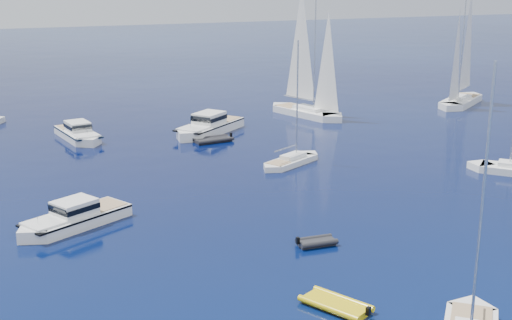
{
  "coord_description": "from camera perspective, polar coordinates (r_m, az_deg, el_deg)",
  "views": [
    {
      "loc": [
        -22.86,
        -25.81,
        17.81
      ],
      "look_at": [
        -2.5,
        26.46,
        2.2
      ],
      "focal_mm": 48.53,
      "sensor_mm": 36.0,
      "label": 1
    }
  ],
  "objects": [
    {
      "name": "tender_grey_near",
      "position": [
        46.57,
        5.01,
        -7.0
      ],
      "size": [
        2.77,
        1.66,
        0.95
      ],
      "primitive_type": null,
      "rotation": [
        0.0,
        0.0,
        4.69
      ],
      "color": "black",
      "rests_on": "ground"
    },
    {
      "name": "motor_cruiser_centre",
      "position": [
        51.27,
        -14.8,
        -5.32
      ],
      "size": [
        9.63,
        7.09,
        2.47
      ],
      "primitive_type": null,
      "rotation": [
        0.0,
        0.0,
        2.08
      ],
      "color": "silver",
      "rests_on": "ground"
    },
    {
      "name": "sailboat_sails_r",
      "position": [
        86.84,
        4.15,
        3.68
      ],
      "size": [
        7.31,
        12.89,
        18.42
      ],
      "primitive_type": null,
      "rotation": [
        0.0,
        0.0,
        3.49
      ],
      "color": "white",
      "rests_on": "ground"
    },
    {
      "name": "sailboat_sails_far",
      "position": [
        97.75,
        16.5,
        4.41
      ],
      "size": [
        12.2,
        10.1,
        18.63
      ],
      "primitive_type": null,
      "rotation": [
        0.0,
        0.0,
        2.2
      ],
      "color": "white",
      "rests_on": "ground"
    },
    {
      "name": "motor_cruiser_horizon",
      "position": [
        76.88,
        -14.37,
        1.66
      ],
      "size": [
        4.64,
        9.79,
        2.47
      ],
      "primitive_type": null,
      "rotation": [
        0.0,
        0.0,
        3.34
      ],
      "color": "white",
      "rests_on": "ground"
    },
    {
      "name": "motor_cruiser_distant",
      "position": [
        77.5,
        -3.96,
        2.23
      ],
      "size": [
        10.87,
        9.79,
        2.95
      ],
      "primitive_type": null,
      "rotation": [
        0.0,
        0.0,
        2.26
      ],
      "color": "white",
      "rests_on": "ground"
    },
    {
      "name": "sailboat_centre",
      "position": [
        65.13,
        2.91,
        -0.34
      ],
      "size": [
        8.12,
        5.8,
        11.93
      ],
      "primitive_type": null,
      "rotation": [
        0.0,
        0.0,
        5.22
      ],
      "color": "white",
      "rests_on": "ground"
    },
    {
      "name": "tender_grey_far",
      "position": [
        73.6,
        -3.57,
        1.52
      ],
      "size": [
        4.58,
        2.85,
        0.95
      ],
      "primitive_type": null,
      "rotation": [
        0.0,
        0.0,
        1.7
      ],
      "color": "black",
      "rests_on": "ground"
    },
    {
      "name": "tender_yellow",
      "position": [
        38.61,
        6.58,
        -12.04
      ],
      "size": [
        3.84,
        4.6,
        0.95
      ],
      "primitive_type": null,
      "rotation": [
        0.0,
        0.0,
        0.49
      ],
      "color": "gold",
      "rests_on": "ground"
    }
  ]
}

